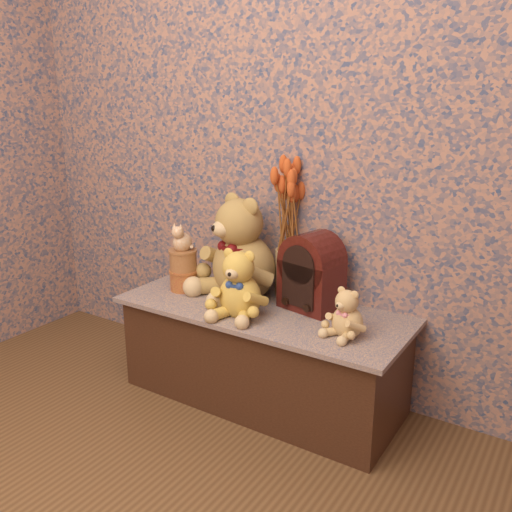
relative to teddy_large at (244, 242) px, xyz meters
The scene contains 10 objects.
display_shelf 0.49m from the teddy_large, 31.01° to the right, with size 1.25×0.52×0.43m, color #36436F.
teddy_large is the anchor object (origin of this frame).
teddy_medium 0.25m from the teddy_large, 59.69° to the right, with size 0.24×0.28×0.30m, color #BE8935, non-canonical shape.
teddy_small 0.61m from the teddy_large, 15.47° to the right, with size 0.16×0.19×0.20m, color tan, non-canonical shape.
cathedral_radio 0.34m from the teddy_large, ahead, with size 0.24×0.17×0.33m, color #3B100A, non-canonical shape.
ceramic_vase 0.25m from the teddy_large, 30.20° to the left, with size 0.13×0.13×0.21m, color tan.
dried_stalks 0.28m from the teddy_large, 30.20° to the left, with size 0.23×0.23×0.44m, color #D25221, non-canonical shape.
biscuit_tin_lower 0.34m from the teddy_large, 159.22° to the right, with size 0.13×0.13×0.09m, color #BE8637.
biscuit_tin_upper 0.30m from the teddy_large, 159.22° to the right, with size 0.12×0.12×0.10m, color tan.
cat_figurine 0.28m from the teddy_large, 159.22° to the right, with size 0.10×0.11×0.13m, color silver, non-canonical shape.
Camera 1 is at (1.14, -0.59, 1.30)m, focal length 38.55 mm.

